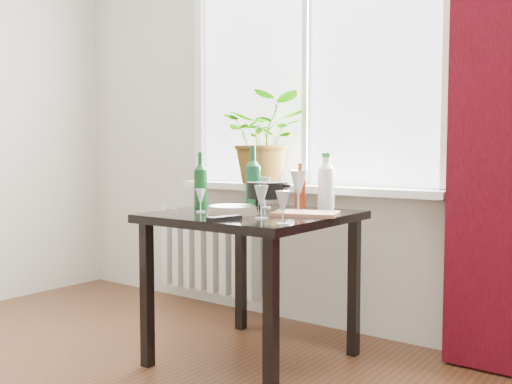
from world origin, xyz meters
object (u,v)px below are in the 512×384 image
Objects in this scene: table at (253,231)px; wineglass_back_center at (298,190)px; cleaning_bottle at (326,181)px; wineglass_front_right at (261,202)px; plate_stack at (234,210)px; wineglass_far_right at (283,207)px; tv_remote at (224,218)px; potted_plant at (265,138)px; wineglass_front_left at (201,200)px; radiator at (209,250)px; wine_bottle_right at (253,177)px; wineglass_back_left at (265,192)px; wine_bottle_left at (201,180)px; fondue_pot at (267,198)px; bottle_amber at (300,186)px; cutting_board at (305,214)px.

wineglass_back_center is (0.13, 0.21, 0.20)m from table.
table is 0.47m from cleaning_bottle.
wineglass_front_right reaches higher than plate_stack.
wineglass_far_right is 0.86× the size of tv_remote.
potted_plant is 4.70× the size of wineglass_front_left.
radiator is 3.25× the size of plate_stack.
wine_bottle_right is 0.12m from wineglass_back_left.
wineglass_back_left is (0.26, -0.36, -0.29)m from potted_plant.
wineglass_front_right reaches higher than wineglass_front_left.
fondue_pot is (0.44, -0.01, -0.07)m from wine_bottle_left.
table is at bearing -113.99° from bottle_amber.
potted_plant reaches higher than plate_stack.
wineglass_back_left is (-0.28, 0.41, 0.01)m from wineglass_front_right.
table is 0.35m from bottle_amber.
wineglass_far_right is 0.67× the size of wineglass_back_center.
wineglass_back_left is at bearing -54.59° from potted_plant.
cutting_board is (0.16, -0.20, -0.11)m from bottle_amber.
wineglass_back_center is (0.02, -0.04, -0.02)m from bottle_amber.
bottle_amber reaches higher than wineglass_back_left.
potted_plant is at bearing 88.41° from wine_bottle_left.
wineglass_back_center is at bearing -3.40° from wineglass_back_left.
bottle_amber is at bearing 115.62° from wineglass_far_right.
wine_bottle_right is 1.49× the size of fondue_pot.
wine_bottle_left is 0.59m from tv_remote.
potted_plant is 0.53m from wineglass_back_left.
cleaning_bottle is 0.67m from wineglass_far_right.
bottle_amber is 0.14m from cleaning_bottle.
cleaning_bottle is at bearing 87.36° from wineglass_front_right.
wineglass_front_right is 0.93× the size of tv_remote.
wineglass_back_left is 1.04× the size of tv_remote.
fondue_pot is (-0.11, 0.20, 0.00)m from wineglass_front_right.
wineglass_far_right is 0.46m from plate_stack.
wine_bottle_left is at bearing -177.50° from cutting_board.
wineglass_back_left is at bearing -28.32° from radiator.
plate_stack is at bearing 12.01° from wineglass_front_left.
table is at bearing 71.31° from plate_stack.
wine_bottle_right is (0.27, 0.11, 0.02)m from wine_bottle_left.
radiator is at bearing 145.15° from tv_remote.
wineglass_far_right is at bearing -14.91° from wineglass_front_left.
wine_bottle_right reaches higher than cutting_board.
bottle_amber is at bearing 67.54° from plate_stack.
wine_bottle_right is 1.13× the size of cleaning_bottle.
radiator is 1.39m from wineglass_front_right.
wineglass_far_right is 0.43m from fondue_pot.
wineglass_back_center is at bearing -23.33° from radiator.
cutting_board is (0.37, -0.08, -0.16)m from wine_bottle_right.
radiator is 0.93m from wine_bottle_left.
wine_bottle_right is 2.37× the size of wineglass_far_right.
wineglass_far_right is 0.70m from wineglass_back_left.
wineglass_front_right reaches higher than tv_remote.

